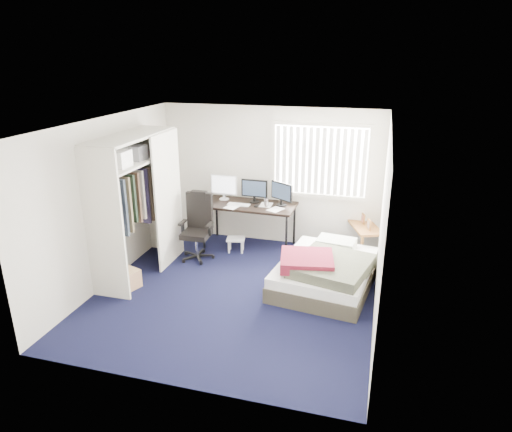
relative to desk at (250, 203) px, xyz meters
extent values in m
plane|color=black|center=(0.28, -1.75, -0.83)|extent=(4.20, 4.20, 0.00)
plane|color=silver|center=(0.28, 0.35, 0.42)|extent=(4.00, 0.00, 4.00)
plane|color=silver|center=(0.28, -3.85, 0.42)|extent=(4.00, 0.00, 4.00)
plane|color=silver|center=(-1.72, -1.75, 0.42)|extent=(0.00, 4.20, 4.20)
plane|color=silver|center=(2.28, -1.75, 0.42)|extent=(0.00, 4.20, 4.20)
plane|color=white|center=(0.28, -1.75, 1.67)|extent=(4.20, 4.20, 0.00)
cube|color=white|center=(1.18, 0.33, 0.77)|extent=(1.60, 0.02, 1.20)
cube|color=beige|center=(1.18, 0.30, 1.40)|extent=(1.72, 0.06, 0.06)
cube|color=beige|center=(1.18, 0.30, 0.14)|extent=(1.72, 0.06, 0.06)
cube|color=white|center=(1.18, 0.27, 0.77)|extent=(1.60, 0.04, 1.16)
cube|color=beige|center=(-1.42, -2.35, 0.27)|extent=(0.60, 0.04, 2.20)
cube|color=beige|center=(-1.42, -0.55, 0.27)|extent=(0.60, 0.04, 2.20)
cube|color=beige|center=(-1.42, -1.45, 1.37)|extent=(0.60, 1.80, 0.04)
cube|color=beige|center=(-1.42, -1.45, 0.99)|extent=(0.56, 1.74, 0.03)
cylinder|color=silver|center=(-1.42, -1.45, 0.87)|extent=(0.03, 1.72, 0.03)
cube|color=#26262B|center=(-1.42, -1.55, 0.42)|extent=(0.38, 1.10, 0.90)
cube|color=beige|center=(-1.10, -1.00, 0.27)|extent=(0.03, 0.90, 2.20)
cube|color=white|center=(-1.42, -1.90, 1.12)|extent=(0.38, 0.30, 0.24)
cube|color=gray|center=(-1.42, -1.40, 1.11)|extent=(0.34, 0.28, 0.22)
cube|color=black|center=(0.00, -0.02, -0.04)|extent=(1.66, 0.80, 0.04)
cylinder|color=black|center=(-0.77, -0.33, -0.45)|extent=(0.04, 0.04, 0.77)
cylinder|color=black|center=(-0.76, 0.31, -0.45)|extent=(0.04, 0.04, 0.77)
cylinder|color=black|center=(0.75, -0.36, -0.45)|extent=(0.04, 0.04, 0.77)
cylinder|color=black|center=(0.77, 0.29, -0.45)|extent=(0.04, 0.04, 0.77)
cube|color=white|center=(-0.53, 0.12, 0.26)|extent=(0.50, 0.04, 0.36)
cube|color=white|center=(-0.53, 0.12, 0.26)|extent=(0.45, 0.01, 0.31)
cube|color=black|center=(0.05, 0.11, 0.24)|extent=(0.48, 0.04, 0.32)
cube|color=#1E2838|center=(0.05, 0.11, 0.24)|extent=(0.43, 0.01, 0.27)
cube|color=black|center=(0.57, 0.05, 0.24)|extent=(0.48, 0.04, 0.32)
cube|color=#1E2838|center=(0.57, 0.05, 0.24)|extent=(0.43, 0.01, 0.27)
cube|color=white|center=(-0.17, -0.13, -0.01)|extent=(0.40, 0.15, 0.02)
cube|color=black|center=(0.16, -0.14, -0.01)|extent=(0.06, 0.10, 0.02)
cylinder|color=silver|center=(0.32, -0.09, 0.06)|extent=(0.08, 0.08, 0.16)
cube|color=white|center=(0.00, -0.02, -0.02)|extent=(0.31, 0.29, 0.00)
cube|color=black|center=(-0.72, -0.79, -0.78)|extent=(0.56, 0.56, 0.11)
cylinder|color=silver|center=(-0.72, -0.79, -0.59)|extent=(0.05, 0.05, 0.36)
cube|color=black|center=(-0.72, -0.79, -0.38)|extent=(0.47, 0.47, 0.09)
cube|color=black|center=(-0.73, -0.58, -0.02)|extent=(0.46, 0.11, 0.63)
cube|color=black|center=(-0.73, -0.58, 0.25)|extent=(0.28, 0.12, 0.14)
cube|color=black|center=(-0.97, -0.80, -0.19)|extent=(0.07, 0.26, 0.04)
cube|color=black|center=(-0.48, -0.78, -0.19)|extent=(0.07, 0.26, 0.04)
cube|color=white|center=(-0.17, -0.33, -0.59)|extent=(0.36, 0.31, 0.03)
cylinder|color=white|center=(-0.27, -0.44, -0.72)|extent=(0.04, 0.04, 0.23)
cylinder|color=white|center=(-0.30, -0.27, -0.72)|extent=(0.04, 0.04, 0.23)
cylinder|color=white|center=(-0.04, -0.39, -0.72)|extent=(0.04, 0.04, 0.23)
cylinder|color=white|center=(-0.07, -0.23, -0.72)|extent=(0.04, 0.04, 0.23)
cube|color=brown|center=(2.03, 0.10, -0.29)|extent=(0.68, 0.90, 0.04)
cube|color=brown|center=(2.02, -0.30, -0.57)|extent=(0.05, 0.05, 0.52)
cube|color=brown|center=(1.75, 0.38, -0.57)|extent=(0.05, 0.05, 0.52)
cube|color=brown|center=(2.32, -0.18, -0.57)|extent=(0.05, 0.05, 0.52)
cube|color=brown|center=(2.05, 0.50, -0.57)|extent=(0.05, 0.05, 0.52)
cube|color=brown|center=(2.10, -0.07, -0.18)|extent=(0.07, 0.14, 0.18)
cube|color=brown|center=(1.99, 0.21, -0.18)|extent=(0.07, 0.14, 0.18)
cube|color=#3B372B|center=(1.53, -1.16, -0.72)|extent=(1.57, 1.95, 0.23)
cube|color=white|center=(1.53, -1.16, -0.53)|extent=(1.52, 1.90, 0.16)
cube|color=silver|center=(1.62, -0.55, -0.38)|extent=(0.65, 0.48, 0.14)
cube|color=#393C2D|center=(1.65, -1.42, -0.39)|extent=(1.24, 1.31, 0.18)
cube|color=#560E17|center=(1.29, -1.48, -0.31)|extent=(0.86, 0.82, 0.16)
cube|color=tan|center=(-1.37, -2.02, -0.69)|extent=(0.45, 0.39, 0.28)
camera|label=1|loc=(2.18, -7.45, 2.53)|focal=32.00mm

